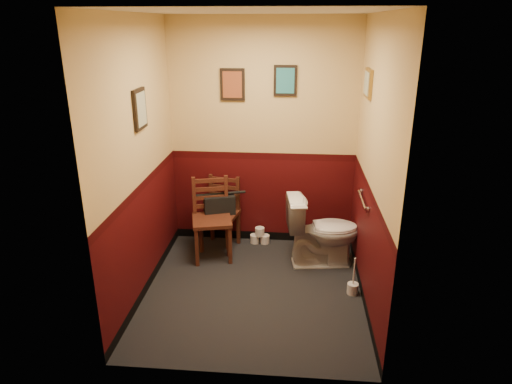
# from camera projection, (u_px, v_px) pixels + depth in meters

# --- Properties ---
(floor) EXTENTS (2.20, 2.40, 0.00)m
(floor) POSITION_uv_depth(u_px,v_px,m) (254.00, 290.00, 4.73)
(floor) COLOR black
(floor) RESTS_ON ground
(ceiling) EXTENTS (2.20, 2.40, 0.00)m
(ceiling) POSITION_uv_depth(u_px,v_px,m) (253.00, 11.00, 3.79)
(ceiling) COLOR silver
(ceiling) RESTS_ON ground
(wall_back) EXTENTS (2.20, 0.00, 2.70)m
(wall_back) POSITION_uv_depth(u_px,v_px,m) (263.00, 136.00, 5.38)
(wall_back) COLOR #3C080A
(wall_back) RESTS_ON ground
(wall_front) EXTENTS (2.20, 0.00, 2.70)m
(wall_front) POSITION_uv_depth(u_px,v_px,m) (238.00, 217.00, 3.14)
(wall_front) COLOR #3C080A
(wall_front) RESTS_ON ground
(wall_left) EXTENTS (0.00, 2.40, 2.70)m
(wall_left) POSITION_uv_depth(u_px,v_px,m) (139.00, 163.00, 4.35)
(wall_left) COLOR #3C080A
(wall_left) RESTS_ON ground
(wall_right) EXTENTS (0.00, 2.40, 2.70)m
(wall_right) POSITION_uv_depth(u_px,v_px,m) (373.00, 169.00, 4.17)
(wall_right) COLOR #3C080A
(wall_right) RESTS_ON ground
(grab_bar) EXTENTS (0.05, 0.56, 0.06)m
(grab_bar) POSITION_uv_depth(u_px,v_px,m) (363.00, 200.00, 4.55)
(grab_bar) COLOR silver
(grab_bar) RESTS_ON wall_right
(framed_print_back_a) EXTENTS (0.28, 0.04, 0.36)m
(framed_print_back_a) POSITION_uv_depth(u_px,v_px,m) (232.00, 85.00, 5.18)
(framed_print_back_a) COLOR black
(framed_print_back_a) RESTS_ON wall_back
(framed_print_back_b) EXTENTS (0.26, 0.04, 0.34)m
(framed_print_back_b) POSITION_uv_depth(u_px,v_px,m) (285.00, 81.00, 5.12)
(framed_print_back_b) COLOR black
(framed_print_back_b) RESTS_ON wall_back
(framed_print_left) EXTENTS (0.04, 0.30, 0.38)m
(framed_print_left) POSITION_uv_depth(u_px,v_px,m) (140.00, 109.00, 4.27)
(framed_print_left) COLOR black
(framed_print_left) RESTS_ON wall_left
(framed_print_right) EXTENTS (0.04, 0.34, 0.28)m
(framed_print_right) POSITION_uv_depth(u_px,v_px,m) (368.00, 83.00, 4.49)
(framed_print_right) COLOR olive
(framed_print_right) RESTS_ON wall_right
(toilet) EXTENTS (0.87, 0.56, 0.80)m
(toilet) POSITION_uv_depth(u_px,v_px,m) (323.00, 231.00, 5.14)
(toilet) COLOR white
(toilet) RESTS_ON floor
(toilet_brush) EXTENTS (0.11, 0.11, 0.41)m
(toilet_brush) POSITION_uv_depth(u_px,v_px,m) (353.00, 288.00, 4.66)
(toilet_brush) COLOR silver
(toilet_brush) RESTS_ON floor
(chair_left) EXTENTS (0.53, 0.53, 0.94)m
(chair_left) POSITION_uv_depth(u_px,v_px,m) (212.00, 219.00, 5.30)
(chair_left) COLOR #58281A
(chair_left) RESTS_ON floor
(chair_right) EXTENTS (0.49, 0.49, 0.88)m
(chair_right) POSITION_uv_depth(u_px,v_px,m) (221.00, 213.00, 5.52)
(chair_right) COLOR #58281A
(chair_right) RESTS_ON floor
(handbag) EXTENTS (0.40, 0.29, 0.27)m
(handbag) POSITION_uv_depth(u_px,v_px,m) (219.00, 204.00, 5.44)
(handbag) COLOR black
(handbag) RESTS_ON chair_right
(tp_stack) EXTENTS (0.24, 0.13, 0.21)m
(tp_stack) POSITION_uv_depth(u_px,v_px,m) (260.00, 236.00, 5.73)
(tp_stack) COLOR silver
(tp_stack) RESTS_ON floor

